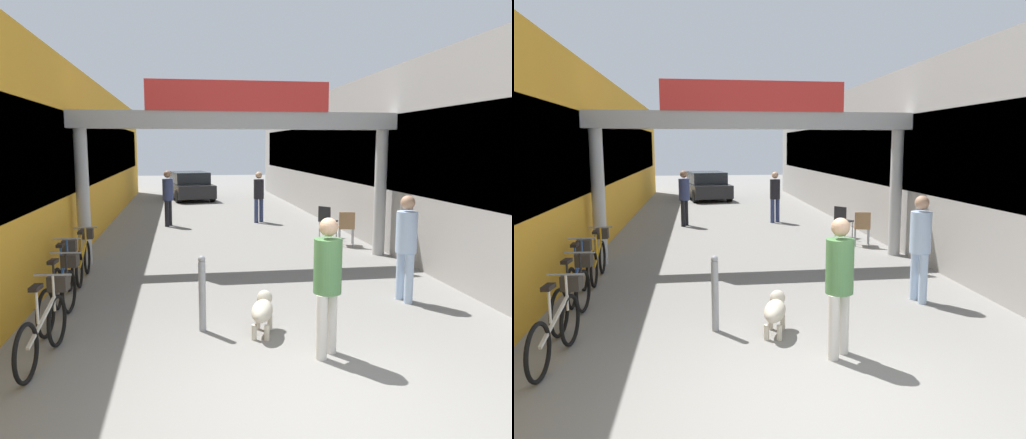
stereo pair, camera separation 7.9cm
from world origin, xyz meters
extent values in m
plane|color=gray|center=(0.00, 0.00, 0.00)|extent=(80.00, 80.00, 0.00)
cube|color=gold|center=(-5.10, 11.00, 2.18)|extent=(3.00, 26.00, 4.37)
cube|color=black|center=(-3.62, 11.00, 2.40)|extent=(0.04, 23.40, 1.75)
cube|color=#9E9993|center=(5.10, 11.00, 2.18)|extent=(3.00, 26.00, 4.37)
cube|color=black|center=(3.62, 11.00, 2.40)|extent=(0.04, 23.40, 1.75)
cylinder|color=#B2B2B2|center=(-3.35, 6.61, 1.46)|extent=(0.28, 0.28, 2.93)
cylinder|color=#B2B2B2|center=(3.35, 6.61, 1.46)|extent=(0.28, 0.28, 2.93)
cube|color=#B2B2B2|center=(0.00, 6.61, 3.11)|extent=(7.40, 0.44, 0.37)
cube|color=red|center=(0.00, 6.41, 3.62)|extent=(3.96, 0.10, 0.64)
cylinder|color=silver|center=(0.36, 1.10, 0.40)|extent=(0.20, 0.20, 0.80)
cylinder|color=silver|center=(0.53, 1.27, 0.40)|extent=(0.20, 0.20, 0.80)
cylinder|color=#4C7F47|center=(0.45, 1.18, 1.13)|extent=(0.48, 0.48, 0.66)
sphere|color=tan|center=(0.45, 1.18, 1.60)|extent=(0.32, 0.32, 0.23)
cylinder|color=#A5BFE0|center=(2.34, 3.23, 0.41)|extent=(0.16, 0.16, 0.82)
cylinder|color=#A5BFE0|center=(2.38, 2.99, 0.41)|extent=(0.16, 0.16, 0.82)
cylinder|color=#A5BFE0|center=(2.36, 3.11, 1.16)|extent=(0.40, 0.40, 0.68)
sphere|color=tan|center=(2.36, 3.11, 1.65)|extent=(0.27, 0.27, 0.23)
cylinder|color=navy|center=(1.23, 11.95, 0.40)|extent=(0.20, 0.20, 0.80)
cylinder|color=navy|center=(1.42, 12.09, 0.40)|extent=(0.20, 0.20, 0.80)
cylinder|color=black|center=(1.32, 12.02, 1.12)|extent=(0.48, 0.48, 0.66)
sphere|color=tan|center=(1.32, 12.02, 1.59)|extent=(0.31, 0.31, 0.22)
cylinder|color=black|center=(-1.63, 11.79, 0.42)|extent=(0.18, 0.18, 0.83)
cylinder|color=black|center=(-1.72, 11.57, 0.42)|extent=(0.18, 0.18, 0.83)
cylinder|color=navy|center=(-1.68, 11.68, 1.18)|extent=(0.44, 0.44, 0.69)
sphere|color=#8C664C|center=(-1.68, 11.68, 1.67)|extent=(0.31, 0.31, 0.24)
ellipsoid|color=beige|center=(-0.22, 1.98, 0.34)|extent=(0.46, 0.71, 0.26)
sphere|color=beige|center=(-0.13, 2.26, 0.43)|extent=(0.27, 0.27, 0.22)
sphere|color=white|center=(-0.16, 2.17, 0.33)|extent=(0.20, 0.20, 0.16)
cylinder|color=beige|center=(-0.24, 2.19, 0.10)|extent=(0.09, 0.09, 0.21)
cylinder|color=beige|center=(-0.08, 2.14, 0.10)|extent=(0.09, 0.09, 0.21)
cylinder|color=beige|center=(-0.35, 1.82, 0.10)|extent=(0.09, 0.09, 0.21)
cylinder|color=beige|center=(-0.19, 1.77, 0.10)|extent=(0.09, 0.09, 0.21)
torus|color=black|center=(-2.88, 2.00, 0.34)|extent=(0.11, 0.67, 0.67)
torus|color=black|center=(-2.97, 0.98, 0.34)|extent=(0.11, 0.67, 0.67)
cube|color=beige|center=(-2.93, 1.49, 0.52)|extent=(0.12, 0.94, 0.34)
cylinder|color=beige|center=(-2.94, 1.37, 0.74)|extent=(0.03, 0.03, 0.42)
cube|color=black|center=(-2.94, 1.37, 0.96)|extent=(0.12, 0.23, 0.05)
cylinder|color=beige|center=(-2.89, 1.94, 0.72)|extent=(0.03, 0.03, 0.46)
cylinder|color=gray|center=(-2.89, 1.94, 0.96)|extent=(0.46, 0.07, 0.03)
cube|color=#332D28|center=(-2.87, 2.14, 0.80)|extent=(0.26, 0.22, 0.20)
torus|color=black|center=(-3.01, 3.33, 0.34)|extent=(0.11, 0.67, 0.67)
torus|color=black|center=(-3.10, 2.32, 0.34)|extent=(0.11, 0.67, 0.67)
cube|color=black|center=(-3.06, 2.83, 0.52)|extent=(0.11, 0.94, 0.34)
cylinder|color=black|center=(-3.07, 2.71, 0.74)|extent=(0.03, 0.03, 0.42)
cube|color=black|center=(-3.07, 2.71, 0.96)|extent=(0.12, 0.23, 0.05)
cylinder|color=black|center=(-3.02, 3.27, 0.72)|extent=(0.03, 0.03, 0.46)
cylinder|color=gray|center=(-3.02, 3.27, 0.96)|extent=(0.46, 0.07, 0.03)
cube|color=#332D28|center=(-3.00, 3.47, 0.80)|extent=(0.26, 0.22, 0.20)
torus|color=black|center=(-3.26, 4.54, 0.34)|extent=(0.07, 0.67, 0.67)
torus|color=black|center=(-3.22, 3.52, 0.34)|extent=(0.07, 0.67, 0.67)
cube|color=#234C9E|center=(-3.24, 4.03, 0.52)|extent=(0.07, 0.94, 0.34)
cylinder|color=#234C9E|center=(-3.24, 3.91, 0.74)|extent=(0.03, 0.03, 0.42)
cube|color=black|center=(-3.24, 3.91, 0.96)|extent=(0.11, 0.22, 0.05)
cylinder|color=#234C9E|center=(-3.26, 4.48, 0.72)|extent=(0.03, 0.03, 0.46)
cylinder|color=gray|center=(-3.26, 4.48, 0.96)|extent=(0.46, 0.04, 0.03)
cube|color=#332D28|center=(-3.26, 4.67, 0.80)|extent=(0.25, 0.21, 0.20)
torus|color=black|center=(-3.17, 5.76, 0.34)|extent=(0.08, 0.67, 0.67)
torus|color=black|center=(-3.13, 4.74, 0.34)|extent=(0.08, 0.67, 0.67)
cube|color=gold|center=(-3.15, 5.25, 0.52)|extent=(0.07, 0.94, 0.34)
cylinder|color=gold|center=(-3.14, 5.13, 0.74)|extent=(0.03, 0.03, 0.42)
cube|color=black|center=(-3.14, 5.13, 0.96)|extent=(0.11, 0.22, 0.05)
cylinder|color=gold|center=(-3.17, 5.70, 0.72)|extent=(0.03, 0.03, 0.46)
cylinder|color=gray|center=(-3.17, 5.70, 0.96)|extent=(0.46, 0.05, 0.03)
cube|color=#332D28|center=(-3.17, 5.90, 0.80)|extent=(0.25, 0.21, 0.20)
cylinder|color=gray|center=(-1.01, 2.25, 0.50)|extent=(0.10, 0.10, 0.99)
sphere|color=gray|center=(-1.01, 2.25, 1.02)|extent=(0.10, 0.10, 0.10)
cylinder|color=gray|center=(2.83, 8.00, 0.23)|extent=(0.04, 0.04, 0.45)
cylinder|color=gray|center=(3.16, 7.92, 0.23)|extent=(0.04, 0.04, 0.45)
cylinder|color=gray|center=(2.75, 7.67, 0.23)|extent=(0.04, 0.04, 0.45)
cylinder|color=gray|center=(3.07, 7.59, 0.23)|extent=(0.04, 0.04, 0.45)
cube|color=olive|center=(2.95, 7.80, 0.47)|extent=(0.49, 0.49, 0.04)
cube|color=olive|center=(2.91, 7.62, 0.69)|extent=(0.40, 0.14, 0.40)
cylinder|color=gray|center=(2.85, 9.19, 0.23)|extent=(0.04, 0.04, 0.45)
cylinder|color=gray|center=(3.05, 8.91, 0.23)|extent=(0.04, 0.04, 0.45)
cylinder|color=gray|center=(2.58, 8.99, 0.23)|extent=(0.04, 0.04, 0.45)
cylinder|color=gray|center=(2.78, 8.71, 0.23)|extent=(0.04, 0.04, 0.45)
cube|color=black|center=(2.82, 8.95, 0.47)|extent=(0.56, 0.56, 0.04)
cube|color=black|center=(2.67, 8.85, 0.69)|extent=(0.27, 0.35, 0.40)
cube|color=black|center=(-0.86, 19.87, 0.48)|extent=(2.43, 4.25, 0.60)
cube|color=#1E2328|center=(-0.83, 19.72, 1.06)|extent=(1.94, 2.44, 0.55)
cylinder|color=black|center=(-1.90, 21.15, 0.30)|extent=(0.30, 0.63, 0.60)
cylinder|color=black|center=(-0.33, 21.43, 0.30)|extent=(0.30, 0.63, 0.60)
cylinder|color=black|center=(-1.38, 18.30, 0.30)|extent=(0.30, 0.63, 0.60)
cylinder|color=black|center=(0.18, 18.58, 0.30)|extent=(0.30, 0.63, 0.60)
camera|label=1|loc=(-1.28, -4.45, 2.55)|focal=35.00mm
camera|label=2|loc=(-1.20, -4.46, 2.55)|focal=35.00mm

